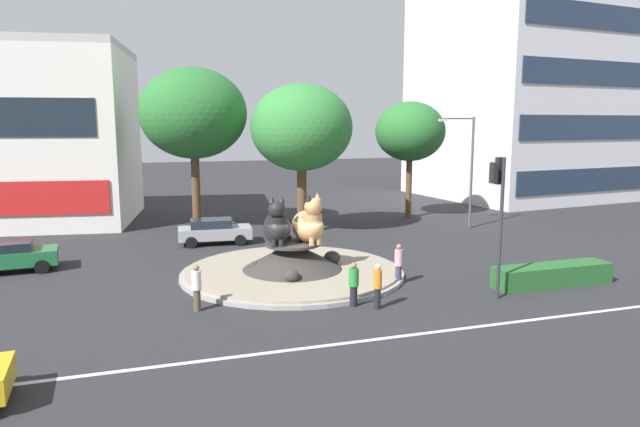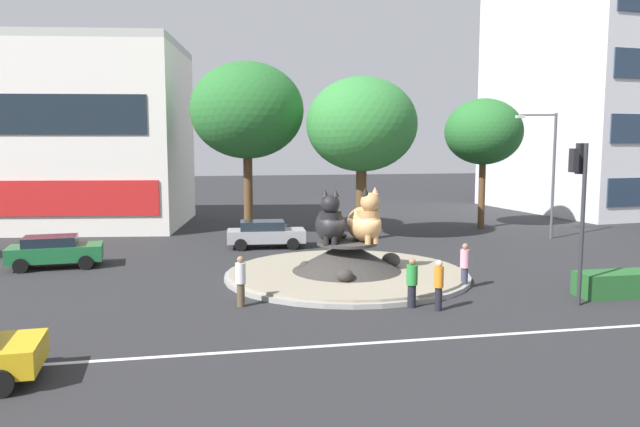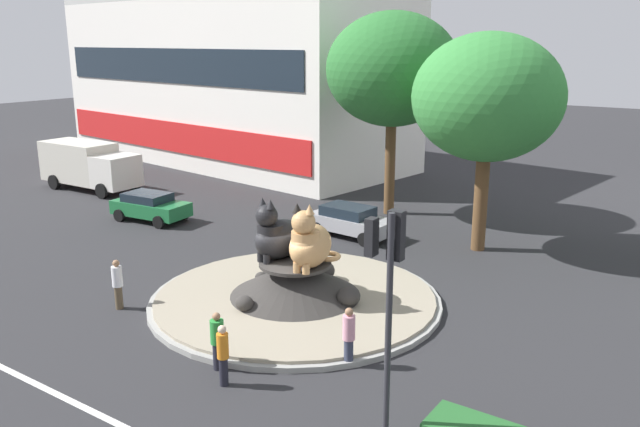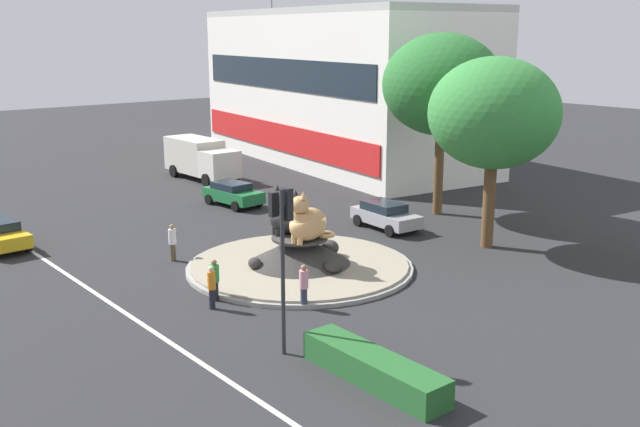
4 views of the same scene
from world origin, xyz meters
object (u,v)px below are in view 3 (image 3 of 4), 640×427
object	(u,v)px
third_tree_left	(393,70)
pedestrian_orange_shirt	(223,353)
pedestrian_pink_shirt	(349,335)
delivery_box_truck	(88,164)
cat_statue_black	(277,236)
hatchback_near_shophouse	(150,206)
traffic_light_mast	(388,282)
cat_statue_calico	(309,243)
sedan_on_far_lane	(350,220)
second_tree_near_tower	(487,98)
pedestrian_white_shirt	(118,283)
pedestrian_green_shirt	(217,340)
shophouse_block	(231,79)

from	to	relation	value
third_tree_left	pedestrian_orange_shirt	bearing A→B (deg)	-75.09
pedestrian_pink_shirt	delivery_box_truck	size ratio (longest dim) A/B	0.26
cat_statue_black	hatchback_near_shophouse	bearing A→B (deg)	-99.66
traffic_light_mast	delivery_box_truck	distance (m)	30.98
delivery_box_truck	pedestrian_pink_shirt	bearing A→B (deg)	-22.94
cat_statue_calico	delivery_box_truck	xyz separation A→B (m)	(-21.90, 7.50, -0.79)
pedestrian_orange_shirt	pedestrian_pink_shirt	world-z (taller)	pedestrian_pink_shirt
sedan_on_far_lane	delivery_box_truck	bearing A→B (deg)	-173.85
second_tree_near_tower	third_tree_left	world-z (taller)	third_tree_left
third_tree_left	pedestrian_orange_shirt	distance (m)	20.04
cat_statue_calico	pedestrian_white_shirt	xyz separation A→B (m)	(-5.43, -3.67, -1.42)
traffic_light_mast	pedestrian_white_shirt	size ratio (longest dim) A/B	3.18
cat_statue_calico	hatchback_near_shophouse	world-z (taller)	cat_statue_calico
cat_statue_calico	pedestrian_pink_shirt	bearing A→B (deg)	39.71
cat_statue_calico	second_tree_near_tower	distance (m)	10.72
traffic_light_mast	pedestrian_green_shirt	distance (m)	6.59
third_tree_left	pedestrian_green_shirt	bearing A→B (deg)	-76.87
second_tree_near_tower	pedestrian_white_shirt	bearing A→B (deg)	-120.59
pedestrian_orange_shirt	cat_statue_calico	bearing A→B (deg)	57.71
traffic_light_mast	shophouse_block	distance (m)	38.14
pedestrian_green_shirt	cat_statue_calico	bearing A→B (deg)	151.50
third_tree_left	hatchback_near_shophouse	size ratio (longest dim) A/B	2.51
pedestrian_green_shirt	delivery_box_truck	world-z (taller)	delivery_box_truck
sedan_on_far_lane	delivery_box_truck	xyz separation A→B (m)	(-18.58, -0.57, 0.80)
cat_statue_calico	shophouse_block	distance (m)	30.04
shophouse_block	pedestrian_pink_shirt	distance (m)	34.40
pedestrian_pink_shirt	cat_statue_calico	bearing A→B (deg)	32.68
pedestrian_pink_shirt	pedestrian_orange_shirt	bearing A→B (deg)	124.22
pedestrian_pink_shirt	sedan_on_far_lane	bearing A→B (deg)	13.82
pedestrian_orange_shirt	pedestrian_white_shirt	xyz separation A→B (m)	(-6.48, 1.81, 0.00)
cat_statue_black	pedestrian_orange_shirt	bearing A→B (deg)	35.76
cat_statue_calico	traffic_light_mast	size ratio (longest dim) A/B	0.43
cat_statue_black	sedan_on_far_lane	distance (m)	8.32
cat_statue_calico	pedestrian_orange_shirt	bearing A→B (deg)	0.30
traffic_light_mast	pedestrian_orange_shirt	size ratio (longest dim) A/B	3.23
traffic_light_mast	second_tree_near_tower	size ratio (longest dim) A/B	0.60
pedestrian_orange_shirt	pedestrian_pink_shirt	bearing A→B (deg)	8.65
second_tree_near_tower	pedestrian_green_shirt	size ratio (longest dim) A/B	5.47
cat_statue_black	pedestrian_green_shirt	xyz separation A→B (m)	(1.78, -5.01, -1.44)
second_tree_near_tower	pedestrian_green_shirt	world-z (taller)	second_tree_near_tower
shophouse_block	third_tree_left	xyz separation A→B (m)	(17.82, -7.68, 1.41)
sedan_on_far_lane	hatchback_near_shophouse	xyz separation A→B (m)	(-9.91, -3.40, -0.00)
cat_statue_calico	shophouse_block	bearing A→B (deg)	-143.94
hatchback_near_shophouse	pedestrian_pink_shirt	bearing A→B (deg)	-29.42
pedestrian_white_shirt	traffic_light_mast	bearing A→B (deg)	-146.47
second_tree_near_tower	cat_statue_calico	bearing A→B (deg)	-104.01
pedestrian_green_shirt	third_tree_left	bearing A→B (deg)	161.03
third_tree_left	pedestrian_orange_shirt	xyz separation A→B (m)	(4.87, -18.29, -6.57)
shophouse_block	delivery_box_truck	world-z (taller)	shophouse_block
hatchback_near_shophouse	delivery_box_truck	size ratio (longest dim) A/B	0.60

